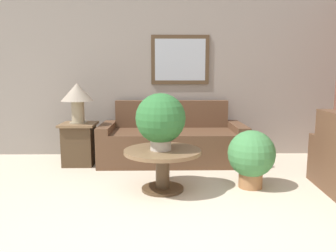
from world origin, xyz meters
TOP-DOWN VIEW (x-y plane):
  - wall_back at (0.00, 3.28)m, footprint 7.33×0.09m
  - couch_main at (-0.01, 2.77)m, footprint 2.13×0.90m
  - coffee_table at (-0.15, 1.51)m, footprint 0.87×0.87m
  - side_table at (-1.37, 2.63)m, footprint 0.50×0.50m
  - table_lamp at (-1.37, 2.63)m, footprint 0.46×0.46m
  - potted_plant_on_table at (-0.17, 1.50)m, footprint 0.56×0.56m
  - potted_plant_floor at (0.87, 1.58)m, footprint 0.54×0.54m

SIDE VIEW (x-z plane):
  - couch_main at x=-0.01m, z-range -0.15..0.75m
  - side_table at x=-1.37m, z-range 0.01..0.62m
  - coffee_table at x=-0.15m, z-range 0.11..0.58m
  - potted_plant_floor at x=0.87m, z-range 0.04..0.71m
  - potted_plant_on_table at x=-0.17m, z-range 0.50..1.13m
  - table_lamp at x=-1.37m, z-range 0.72..1.30m
  - wall_back at x=0.00m, z-range 0.01..2.61m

